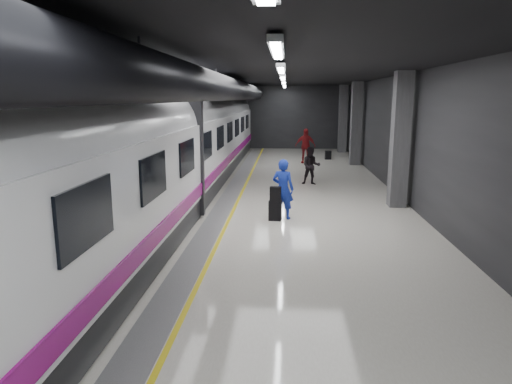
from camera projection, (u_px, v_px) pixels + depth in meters
name	position (u px, v px, depth m)	size (l,w,h in m)	color
ground	(260.00, 219.00, 13.98)	(40.00, 40.00, 0.00)	silver
platform_hall	(253.00, 101.00, 14.22)	(10.02, 40.02, 4.51)	black
train	(153.00, 151.00, 13.78)	(3.05, 38.00, 4.05)	black
traveler_main	(283.00, 189.00, 13.87)	(0.67, 0.44, 1.84)	#1B31CE
suitcase_main	(275.00, 210.00, 13.74)	(0.38, 0.24, 0.61)	black
shoulder_bag	(275.00, 194.00, 13.60)	(0.32, 0.17, 0.43)	black
traveler_far_a	(311.00, 166.00, 19.36)	(0.78, 0.61, 1.61)	black
traveler_far_b	(305.00, 146.00, 25.79)	(1.14, 0.48, 1.95)	maroon
suitcase_far	(328.00, 155.00, 27.47)	(0.35, 0.23, 0.52)	black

